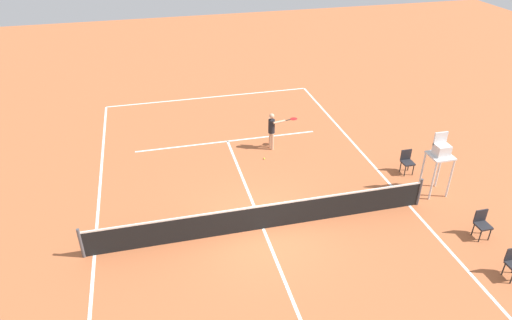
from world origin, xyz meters
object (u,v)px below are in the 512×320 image
Objects in this scene: courtside_chair_near at (482,223)px; courtside_chair_mid at (407,161)px; umpire_chair at (440,155)px; player_serving at (273,128)px; tennis_ball at (264,158)px.

courtside_chair_mid is at bearing -85.46° from courtside_chair_near.
courtside_chair_near is at bearing 91.57° from umpire_chair.
player_serving is at bearing -34.54° from courtside_chair_mid.
courtside_chair_near is at bearing 130.59° from tennis_ball.
tennis_ball is (0.59, 0.83, -0.94)m from player_serving.
player_serving is at bearing -55.88° from courtside_chair_near.
player_serving is 24.25× the size of tennis_ball.
player_serving reaches higher than courtside_chair_mid.
player_serving is at bearing -125.15° from tennis_ball.
umpire_chair is at bearing -88.43° from courtside_chair_near.
courtside_chair_near is at bearing 94.54° from courtside_chair_mid.
tennis_ball is at bearing -24.20° from courtside_chair_mid.
courtside_chair_near is at bearing 23.04° from player_serving.
courtside_chair_near and courtside_chair_mid have the same top height.
tennis_ball is at bearing -46.22° from player_serving.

